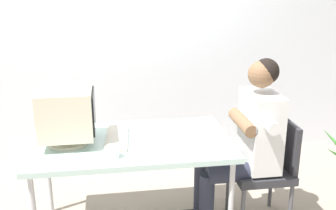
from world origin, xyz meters
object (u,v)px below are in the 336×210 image
(crt_monitor, at_px, (67,113))
(office_chair, at_px, (268,165))
(desk_mug, at_px, (113,152))
(keyboard, at_px, (117,137))
(person_seated, at_px, (246,139))
(desk, at_px, (131,147))

(crt_monitor, xyz_separation_m, office_chair, (1.44, -0.05, -0.47))
(desk_mug, bearing_deg, keyboard, 83.70)
(crt_monitor, relative_size, person_seated, 0.30)
(crt_monitor, xyz_separation_m, desk_mug, (0.30, -0.28, -0.18))
(desk, xyz_separation_m, desk_mug, (-0.13, -0.26, 0.09))
(crt_monitor, xyz_separation_m, person_seated, (1.26, -0.05, -0.25))
(keyboard, distance_m, person_seated, 0.94)
(office_chair, xyz_separation_m, desk_mug, (-1.15, -0.23, 0.29))
(desk, height_order, crt_monitor, crt_monitor)
(person_seated, bearing_deg, crt_monitor, 177.59)
(crt_monitor, height_order, desk_mug, crt_monitor)
(person_seated, relative_size, desk_mug, 14.83)
(office_chair, height_order, desk_mug, office_chair)
(keyboard, xyz_separation_m, desk_mug, (-0.03, -0.30, 0.03))
(keyboard, bearing_deg, desk_mug, -96.30)
(keyboard, relative_size, person_seated, 0.37)
(desk, height_order, keyboard, keyboard)
(crt_monitor, xyz_separation_m, keyboard, (0.33, 0.02, -0.20))
(desk, distance_m, desk_mug, 0.30)
(desk, distance_m, office_chair, 1.04)
(desk, relative_size, keyboard, 2.90)
(crt_monitor, bearing_deg, keyboard, 3.05)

